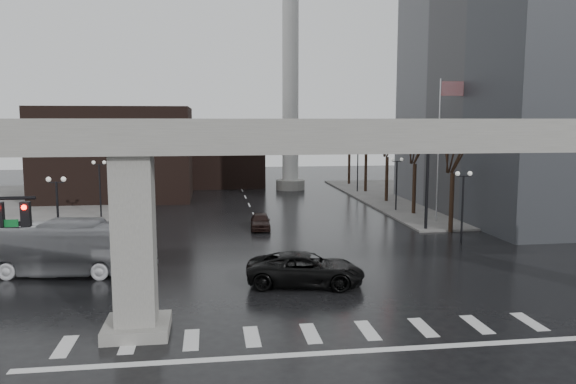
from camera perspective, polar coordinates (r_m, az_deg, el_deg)
name	(u,v)px	position (r m, az deg, el deg)	size (l,w,h in m)	color
ground	(306,325)	(24.53, 1.88, -13.31)	(160.00, 160.00, 0.00)	black
sidewalk_ne	(480,197)	(66.38, 18.90, -0.45)	(28.00, 36.00, 0.15)	slate
elevated_guideway	(337,163)	(23.27, 5.02, 2.95)	(48.00, 2.60, 8.70)	#97958F
building_far_left	(118,153)	(65.48, -16.86, 3.86)	(16.00, 14.00, 10.00)	black
building_far_mid	(224,155)	(74.77, -6.51, 3.76)	(10.00, 10.00, 8.00)	black
smokestack	(290,81)	(69.48, 0.25, 11.25)	(3.60, 3.60, 30.00)	silver
signal_mast_arm	(380,157)	(43.48, 9.36, 3.54)	(12.12, 0.43, 8.00)	black
flagpole_assembly	(442,133)	(48.60, 15.41, 5.78)	(2.06, 0.12, 12.00)	silver
lamp_right_0	(463,195)	(40.89, 17.35, -0.25)	(1.22, 0.32, 5.11)	black
lamp_right_1	(397,175)	(53.79, 10.98, 1.71)	(1.22, 0.32, 5.11)	black
lamp_right_2	(358,164)	(67.13, 7.10, 2.89)	(1.22, 0.32, 5.11)	black
lamp_left_0	(57,203)	(38.18, -22.39, -1.00)	(1.22, 0.32, 5.11)	black
lamp_left_1	(100,179)	(51.75, -18.59, 1.24)	(1.22, 0.32, 5.11)	black
lamp_left_2	(123,166)	(65.51, -16.38, 2.53)	(1.22, 0.32, 5.11)	black
tree_right_0	(452,196)	(45.02, 16.32, -0.42)	(1.09, 1.58, 7.50)	black
tree_right_1	(415,184)	(52.35, 12.73, 0.82)	(1.09, 1.61, 7.67)	black
tree_right_2	(387,175)	(59.84, 10.03, 1.75)	(1.10, 1.63, 7.85)	black
tree_right_3	(366,168)	(67.46, 7.93, 2.47)	(1.11, 1.66, 8.02)	black
tree_right_4	(349,162)	(75.15, 6.26, 3.05)	(1.12, 1.69, 8.19)	black
pickup_truck	(306,269)	(29.77, 1.80, -7.83)	(2.84, 6.16, 1.71)	black
city_bus	(54,248)	(34.17, -22.69, -5.24)	(2.59, 11.07, 3.08)	#AEAEB3
far_car	(260,221)	(44.61, -2.83, -2.98)	(1.54, 3.83, 1.31)	black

